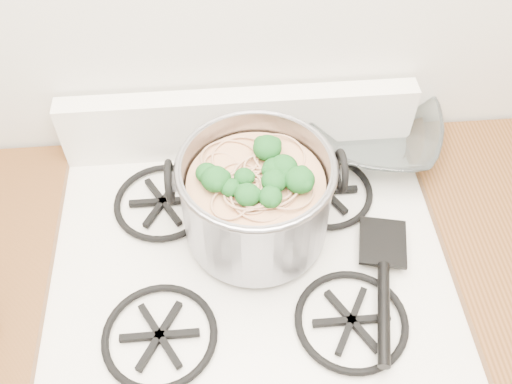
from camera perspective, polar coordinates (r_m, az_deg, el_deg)
name	(u,v)px	position (r m, az deg, el deg)	size (l,w,h in m)	color
gas_range	(251,359)	(1.53, -0.45, -16.33)	(0.76, 0.66, 0.92)	white
counter_left	(50,370)	(1.58, -19.90, -16.35)	(0.25, 0.65, 0.92)	silver
stock_pot	(256,199)	(1.06, 0.00, -0.70)	(0.32, 0.29, 0.19)	gray
spatula	(383,240)	(1.13, 12.62, -4.72)	(0.29, 0.31, 0.02)	black
glass_bowl	(372,138)	(1.30, 11.56, 5.35)	(0.12, 0.12, 0.03)	white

